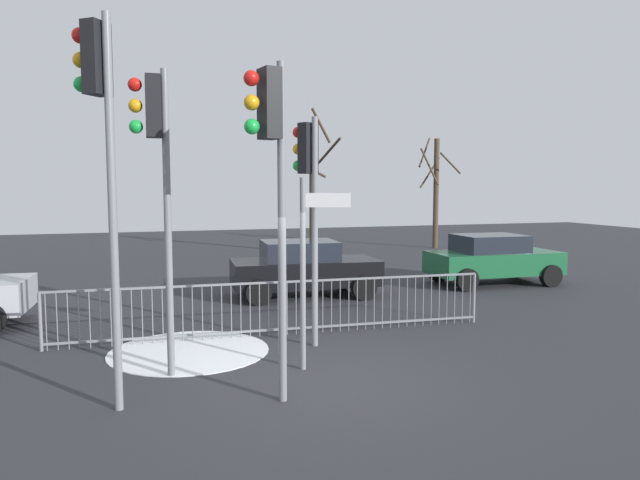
{
  "coord_description": "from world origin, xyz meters",
  "views": [
    {
      "loc": [
        -2.53,
        -8.02,
        2.92
      ],
      "look_at": [
        0.84,
        2.77,
        1.85
      ],
      "focal_mm": 32.61,
      "sensor_mm": 36.0,
      "label": 1
    }
  ],
  "objects": [
    {
      "name": "car_black_mid",
      "position": [
        1.56,
        6.52,
        0.77
      ],
      "size": [
        3.89,
        2.11,
        1.47
      ],
      "rotation": [
        0.0,
        0.0,
        -0.06
      ],
      "color": "black",
      "rests_on": "ground"
    },
    {
      "name": "traffic_light_mid_right",
      "position": [
        -0.87,
        -0.58,
        3.31
      ],
      "size": [
        0.56,
        0.36,
        4.51
      ],
      "rotation": [
        0.0,
        0.0,
        1.79
      ],
      "color": "slate",
      "rests_on": "ground"
    },
    {
      "name": "traffic_light_rear_left",
      "position": [
        0.4,
        2.05,
        3.03
      ],
      "size": [
        0.42,
        0.51,
        4.13
      ],
      "rotation": [
        0.0,
        0.0,
        0.53
      ],
      "color": "slate",
      "rests_on": "ground"
    },
    {
      "name": "bare_tree_left",
      "position": [
        10.61,
        16.14,
        2.73
      ],
      "size": [
        1.96,
        1.97,
        5.15
      ],
      "color": "#473828",
      "rests_on": "ground"
    },
    {
      "name": "pedestrian_guard_railing",
      "position": [
        -0.0,
        2.82,
        0.55
      ],
      "size": [
        8.54,
        0.43,
        1.07
      ],
      "rotation": [
        0.0,
        0.0,
        -0.04
      ],
      "color": "slate",
      "rests_on": "ground"
    },
    {
      "name": "snow_patch_kerb",
      "position": [
        -1.75,
        2.22,
        0.01
      ],
      "size": [
        2.79,
        2.79,
        0.01
      ],
      "primitive_type": "cylinder",
      "color": "white",
      "rests_on": "ground"
    },
    {
      "name": "traffic_light_rear_right",
      "position": [
        -2.26,
        0.94,
        3.38
      ],
      "size": [
        0.57,
        0.32,
        4.62
      ],
      "rotation": [
        0.0,
        0.0,
        1.57
      ],
      "color": "slate",
      "rests_on": "ground"
    },
    {
      "name": "car_green_far",
      "position": [
        7.39,
        6.69,
        0.77
      ],
      "size": [
        3.85,
        2.03,
        1.47
      ],
      "rotation": [
        0.0,
        0.0,
        -0.03
      ],
      "color": "#195933",
      "rests_on": "ground"
    },
    {
      "name": "traffic_light_foreground_left",
      "position": [
        -2.96,
        -0.14,
        3.68
      ],
      "size": [
        0.48,
        0.45,
        5.04
      ],
      "rotation": [
        0.0,
        0.0,
        0.91
      ],
      "color": "slate",
      "rests_on": "ground"
    },
    {
      "name": "direction_sign_post",
      "position": [
        -0.04,
        0.64,
        1.71
      ],
      "size": [
        0.74,
        0.33,
        3.04
      ],
      "rotation": [
        0.0,
        0.0,
        -0.38
      ],
      "color": "slate",
      "rests_on": "ground"
    },
    {
      "name": "ground_plane",
      "position": [
        0.0,
        0.0,
        0.0
      ],
      "size": [
        60.0,
        60.0,
        0.0
      ],
      "primitive_type": "plane",
      "color": "#2D2D33"
    },
    {
      "name": "bare_tree_centre",
      "position": [
        4.61,
        15.79,
        2.82
      ],
      "size": [
        1.79,
        1.81,
        6.09
      ],
      "color": "#473828",
      "rests_on": "ground"
    }
  ]
}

